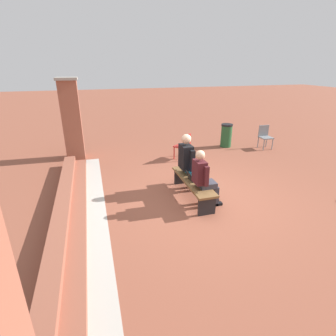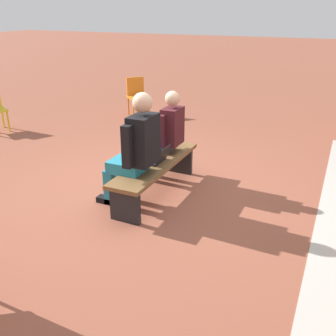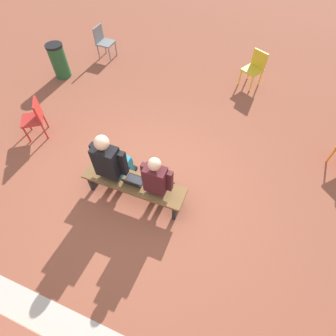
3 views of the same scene
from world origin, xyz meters
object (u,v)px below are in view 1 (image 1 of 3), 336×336
(plastic_chair_foreground, at_px, (265,135))
(laptop, at_px, (193,178))
(person_student, at_px, (204,177))
(person_adult, at_px, (190,161))
(plastic_chair_far_left, at_px, (184,145))
(bench, at_px, (193,183))
(litter_bin, at_px, (226,135))

(plastic_chair_foreground, bearing_deg, laptop, 126.11)
(person_student, xyz_separation_m, person_adult, (0.83, -0.01, 0.06))
(plastic_chair_foreground, distance_m, plastic_chair_far_left, 3.29)
(person_student, distance_m, person_adult, 0.83)
(bench, relative_size, laptop, 5.62)
(laptop, xyz_separation_m, litter_bin, (3.48, -2.71, -0.07))
(plastic_chair_foreground, height_order, plastic_chair_far_left, same)
(plastic_chair_far_left, distance_m, litter_bin, 2.19)
(litter_bin, bearing_deg, laptop, 142.01)
(person_student, height_order, person_adult, person_adult)
(person_adult, height_order, plastic_chair_foreground, person_adult)
(plastic_chair_far_left, relative_size, litter_bin, 0.98)
(person_student, relative_size, plastic_chair_far_left, 1.54)
(plastic_chair_far_left, bearing_deg, bench, 164.87)
(laptop, height_order, plastic_chair_far_left, plastic_chair_far_left)
(bench, distance_m, plastic_chair_far_left, 2.69)
(laptop, relative_size, litter_bin, 0.37)
(person_adult, relative_size, plastic_chair_foreground, 1.70)
(person_student, bearing_deg, person_adult, -0.55)
(plastic_chair_far_left, bearing_deg, person_adult, 164.01)
(litter_bin, bearing_deg, plastic_chair_foreground, -114.13)
(plastic_chair_far_left, height_order, litter_bin, litter_bin)
(laptop, bearing_deg, plastic_chair_far_left, -15.34)
(bench, distance_m, plastic_chair_foreground, 4.92)
(bench, bearing_deg, person_adult, -10.28)
(person_student, xyz_separation_m, litter_bin, (3.90, -2.64, -0.26))
(bench, distance_m, litter_bin, 4.40)
(laptop, height_order, plastic_chair_foreground, plastic_chair_foreground)
(person_adult, bearing_deg, laptop, 168.25)
(person_adult, xyz_separation_m, litter_bin, (3.07, -2.63, -0.32))
(laptop, bearing_deg, bench, -60.33)
(person_student, height_order, litter_bin, person_student)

